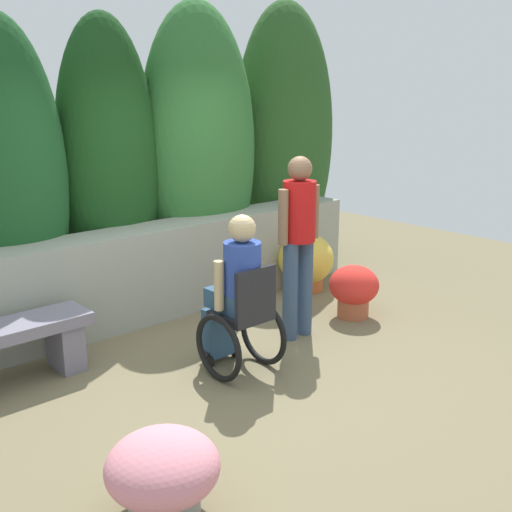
{
  "coord_description": "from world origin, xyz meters",
  "views": [
    {
      "loc": [
        -3.03,
        -3.56,
        2.27
      ],
      "look_at": [
        0.43,
        0.3,
        0.85
      ],
      "focal_mm": 42.97,
      "sensor_mm": 36.0,
      "label": 1
    }
  ],
  "objects": [
    {
      "name": "person_standing_companion",
      "position": [
        0.87,
        0.21,
        0.98
      ],
      "size": [
        0.49,
        0.3,
        1.7
      ],
      "rotation": [
        0.0,
        0.0,
        -0.05
      ],
      "color": "#364A66",
      "rests_on": "ground"
    },
    {
      "name": "flower_pot_terracotta_by_wall",
      "position": [
        1.67,
        0.19,
        0.3
      ],
      "size": [
        0.51,
        0.51,
        0.54
      ],
      "color": "#B05738",
      "rests_on": "ground"
    },
    {
      "name": "ground_plane",
      "position": [
        0.0,
        0.0,
        0.0
      ],
      "size": [
        11.8,
        11.8,
        0.0
      ],
      "primitive_type": "plane",
      "color": "#706649"
    },
    {
      "name": "flower_pot_purple_near",
      "position": [
        -1.48,
        -1.08,
        0.26
      ],
      "size": [
        0.63,
        0.63,
        0.48
      ],
      "color": "gray",
      "rests_on": "ground"
    },
    {
      "name": "stone_retaining_wall",
      "position": [
        0.0,
        1.59,
        0.47
      ],
      "size": [
        5.53,
        0.49,
        0.94
      ],
      "primitive_type": "cube",
      "color": "gray",
      "rests_on": "ground"
    },
    {
      "name": "person_in_wheelchair",
      "position": [
        -0.01,
        0.02,
        0.62
      ],
      "size": [
        0.53,
        0.66,
        1.33
      ],
      "rotation": [
        0.0,
        0.0,
        -0.1
      ],
      "color": "black",
      "rests_on": "ground"
    },
    {
      "name": "flower_pot_red_accent",
      "position": [
        1.95,
        1.13,
        0.33
      ],
      "size": [
        0.65,
        0.65,
        0.66
      ],
      "color": "#B85928",
      "rests_on": "ground"
    },
    {
      "name": "hedge_backdrop",
      "position": [
        0.42,
        2.15,
        1.54
      ],
      "size": [
        6.54,
        1.14,
        3.34
      ],
      "color": "#233D0E",
      "rests_on": "ground"
    }
  ]
}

